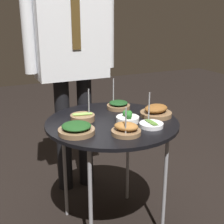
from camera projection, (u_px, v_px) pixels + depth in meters
name	position (u px, v px, depth m)	size (l,w,h in m)	color
serving_cart	(112.00, 128.00, 1.68)	(0.71, 0.71, 0.66)	black
bowl_broccoli_far_rim	(128.00, 118.00, 1.65)	(0.12, 0.12, 0.06)	white
bowl_spinach_front_center	(118.00, 105.00, 1.86)	(0.14, 0.14, 0.18)	brown
bowl_roast_near_rim	(126.00, 129.00, 1.48)	(0.15, 0.15, 0.14)	brown
bowl_asparagus_mid_left	(83.00, 117.00, 1.67)	(0.13, 0.13, 0.17)	brown
bowl_spinach_center	(76.00, 129.00, 1.49)	(0.18, 0.18, 0.05)	brown
bowl_asparagus_back_right	(151.00, 124.00, 1.58)	(0.12, 0.12, 0.17)	silver
bowl_roast_front_left	(156.00, 111.00, 1.73)	(0.18, 0.18, 0.07)	brown
waiter_figure	(71.00, 43.00, 1.99)	(0.60, 0.23, 1.63)	black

